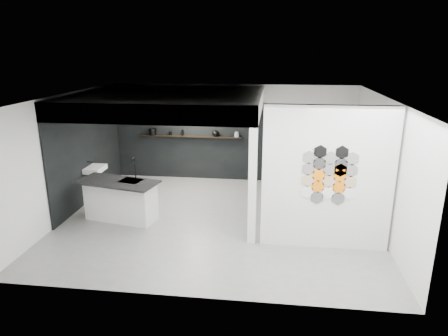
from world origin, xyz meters
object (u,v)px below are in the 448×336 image
(glass_bowl, at_px, (237,135))
(glass_vase, at_px, (237,134))
(wall_basin, at_px, (95,169))
(stockpot, at_px, (153,132))
(bottle_dark, at_px, (183,133))
(kettle, at_px, (216,133))
(kitchen_island, at_px, (121,199))
(utensil_cup, at_px, (170,133))
(partition_panel, at_px, (327,179))

(glass_bowl, bearing_deg, glass_vase, 0.00)
(wall_basin, relative_size, glass_bowl, 4.50)
(stockpot, height_order, bottle_dark, stockpot)
(glass_vase, xyz_separation_m, bottle_dark, (-1.59, 0.00, 0.01))
(wall_basin, xyz_separation_m, stockpot, (0.90, 2.07, 0.56))
(kettle, bearing_deg, kitchen_island, -115.16)
(stockpot, xyz_separation_m, kettle, (1.87, 0.00, -0.01))
(glass_bowl, bearing_deg, stockpot, 180.00)
(kitchen_island, xyz_separation_m, utensil_cup, (0.39, 3.12, 0.89))
(utensil_cup, bearing_deg, partition_panel, -43.82)
(glass_vase, height_order, utensil_cup, glass_vase)
(wall_basin, distance_m, bottle_dark, 2.80)
(partition_panel, bearing_deg, glass_vase, 118.23)
(kettle, distance_m, utensil_cup, 1.34)
(kitchen_island, height_order, glass_bowl, kitchen_island)
(kitchen_island, relative_size, glass_vase, 13.21)
(kitchen_island, distance_m, kettle, 3.68)
(kitchen_island, xyz_separation_m, glass_vase, (2.34, 3.12, 0.90))
(partition_panel, height_order, stockpot, partition_panel)
(wall_basin, relative_size, bottle_dark, 3.59)
(partition_panel, bearing_deg, wall_basin, 161.77)
(wall_basin, relative_size, kitchen_island, 0.31)
(kitchen_island, bearing_deg, glass_bowl, 65.14)
(kettle, bearing_deg, partition_panel, -51.39)
(wall_basin, distance_m, glass_bowl, 4.00)
(partition_panel, xyz_separation_m, utensil_cup, (-4.03, 3.87, -0.02))
(utensil_cup, bearing_deg, kettle, 0.00)
(wall_basin, height_order, kitchen_island, kitchen_island)
(glass_vase, distance_m, bottle_dark, 1.59)
(glass_vase, bearing_deg, partition_panel, -61.77)
(kettle, bearing_deg, glass_vase, 3.76)
(bottle_dark, distance_m, utensil_cup, 0.37)
(glass_vase, height_order, bottle_dark, bottle_dark)
(glass_vase, bearing_deg, wall_basin, -148.65)
(glass_bowl, bearing_deg, utensil_cup, 180.00)
(kitchen_island, height_order, utensil_cup, kitchen_island)
(kitchen_island, height_order, glass_vase, glass_vase)
(stockpot, relative_size, utensil_cup, 1.99)
(utensil_cup, bearing_deg, glass_vase, 0.00)
(kettle, xyz_separation_m, glass_bowl, (0.62, 0.00, -0.04))
(partition_panel, relative_size, stockpot, 12.60)
(bottle_dark, relative_size, utensil_cup, 1.49)
(wall_basin, xyz_separation_m, bottle_dark, (1.80, 2.07, 0.55))
(kitchen_island, bearing_deg, glass_vase, 65.14)
(utensil_cup, bearing_deg, stockpot, 180.00)
(kitchen_island, distance_m, glass_bowl, 4.00)
(wall_basin, bearing_deg, utensil_cup, 55.17)
(glass_bowl, relative_size, utensil_cup, 1.19)
(kettle, height_order, glass_vase, kettle)
(utensil_cup, bearing_deg, kitchen_island, -97.05)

